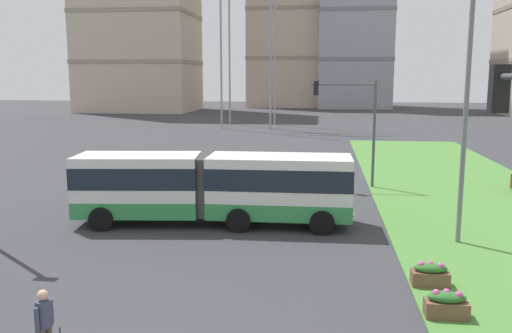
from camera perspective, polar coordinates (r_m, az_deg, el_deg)
articulated_bus at (r=23.20m, az=-4.52°, el=-2.12°), size 11.98×3.38×3.00m
car_white_van at (r=29.98m, az=-12.38°, el=-1.43°), size 4.51×2.26×1.58m
pedestrian_crossing at (r=13.12m, az=-21.40°, el=-15.01°), size 0.36×0.57×1.74m
flower_planter_1 at (r=15.39m, az=19.44°, el=-13.52°), size 1.10×0.56×0.74m
flower_planter_2 at (r=17.38m, az=17.89°, el=-10.76°), size 1.10×0.56×0.74m
traffic_light_far_right at (r=31.07m, az=10.25°, el=5.35°), size 3.68×0.28×6.07m
streetlight_median at (r=21.31m, az=21.29°, el=6.17°), size 0.70×0.28×9.73m
apartment_tower_westcentre at (r=121.42m, az=3.36°, el=15.68°), size 15.80×20.04×39.04m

